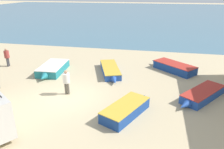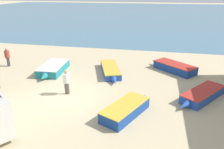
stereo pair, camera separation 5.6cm
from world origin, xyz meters
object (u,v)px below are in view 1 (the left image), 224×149
Objects in this scene: fishing_rowboat_4 at (110,70)px; fisherman_0 at (7,56)px; fishing_rowboat_0 at (53,69)px; fisherman_2 at (66,80)px; fishing_rowboat_1 at (202,95)px; fishing_rowboat_3 at (173,67)px; fishing_rowboat_2 at (127,109)px.

fisherman_0 is (-9.12, -0.13, 0.71)m from fishing_rowboat_4.
fishing_rowboat_0 is 0.86× the size of fishing_rowboat_4.
fisherman_0 is 0.97× the size of fisherman_2.
fisherman_0 reaches higher than fishing_rowboat_1.
fisherman_2 reaches higher than fishing_rowboat_3.
fisherman_2 is at bearing 80.44° from fishing_rowboat_3.
fishing_rowboat_4 is at bearing -78.96° from fishing_rowboat_1.
fishing_rowboat_1 is 8.48m from fisherman_2.
fishing_rowboat_1 is at bearing -14.16° from fisherman_0.
fishing_rowboat_1 is 2.35× the size of fisherman_2.
fishing_rowboat_2 is (-4.28, -2.63, 0.04)m from fishing_rowboat_1.
fishing_rowboat_2 reaches higher than fishing_rowboat_1.
fishing_rowboat_0 reaches higher than fishing_rowboat_1.
fisherman_2 is at bearing 94.25° from fishing_rowboat_2.
fishing_rowboat_3 is at bearing -125.65° from fishing_rowboat_1.
fishing_rowboat_1 is (11.06, -2.43, -0.04)m from fishing_rowboat_0.
fishing_rowboat_1 is at bearing -32.84° from fishing_rowboat_2.
fisherman_0 reaches higher than fishing_rowboat_0.
fisherman_2 is (-4.11, 1.61, 0.67)m from fishing_rowboat_2.
fishing_rowboat_4 is 2.90× the size of fisherman_0.
fisherman_0 is at bearing -101.74° from fishing_rowboat_0.
fisherman_2 reaches higher than fisherman_0.
fisherman_0 is (-4.49, 0.61, 0.64)m from fishing_rowboat_0.
fishing_rowboat_3 reaches higher than fishing_rowboat_0.
fishing_rowboat_2 is at bearing 49.28° from fishing_rowboat_0.
fishing_rowboat_1 is 2.41× the size of fisherman_0.
fishing_rowboat_3 is 0.82× the size of fishing_rowboat_4.
fishing_rowboat_2 is (6.78, -5.06, -0.00)m from fishing_rowboat_0.
fishing_rowboat_4 is at bearing -35.75° from fisherman_2.
fishing_rowboat_0 is at bearing -65.05° from fishing_rowboat_1.
fishing_rowboat_2 is 2.29× the size of fisherman_2.
fishing_rowboat_4 is (-6.43, 3.18, -0.03)m from fishing_rowboat_1.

